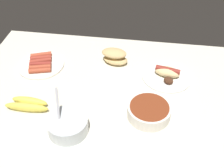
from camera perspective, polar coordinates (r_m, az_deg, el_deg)
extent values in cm
cube|color=silver|center=(120.34, -2.32, -2.74)|extent=(120.00, 90.00, 3.00)
cylinder|color=white|center=(138.50, -14.43, 3.82)|extent=(22.25, 22.25, 1.00)
cylinder|color=#AD472D|center=(142.54, -14.42, 5.86)|extent=(10.26, 5.69, 2.26)
cylinder|color=#9E3828|center=(140.53, -14.47, 5.27)|extent=(10.32, 5.24, 2.26)
cylinder|color=#9E3828|center=(138.53, -14.52, 4.66)|extent=(10.26, 5.68, 2.26)
cylinder|color=maroon|center=(136.55, -14.57, 4.04)|extent=(10.36, 4.28, 2.26)
cylinder|color=#AD472D|center=(134.59, -14.62, 3.40)|extent=(10.35, 4.85, 2.26)
cylinder|color=#AD472D|center=(132.64, -14.67, 2.74)|extent=(10.35, 4.90, 2.26)
cylinder|color=white|center=(109.80, 7.63, -5.63)|extent=(17.10, 17.10, 5.28)
cylinder|color=maroon|center=(108.17, 7.73, -4.83)|extent=(15.39, 15.39, 1.00)
ellipsoid|color=#E5D14C|center=(118.67, -16.63, -3.44)|extent=(15.42, 4.29, 3.77)
ellipsoid|color=#E5D14C|center=(116.56, -17.24, -4.59)|extent=(18.11, 3.76, 3.88)
cylinder|color=silver|center=(105.01, -9.12, -8.38)|extent=(15.30, 15.30, 6.15)
cylinder|color=beige|center=(104.07, -9.19, -7.95)|extent=(13.46, 13.46, 2.77)
cube|color=#B7B7BC|center=(102.64, -11.06, -5.16)|extent=(3.08, 9.26, 13.88)
ellipsoid|color=tan|center=(135.43, 0.72, 5.05)|extent=(13.25, 9.85, 3.60)
ellipsoid|color=tan|center=(133.66, 0.44, 6.40)|extent=(12.71, 8.87, 3.60)
cylinder|color=white|center=(130.03, 11.21, 1.57)|extent=(22.82, 22.82, 1.00)
ellipsoid|color=#E5C689|center=(128.33, 11.37, 2.49)|extent=(12.61, 8.37, 4.40)
cylinder|color=maroon|center=(127.59, 11.44, 2.90)|extent=(11.27, 4.73, 2.40)
ellipsoid|color=#472819|center=(124.96, 11.59, 0.71)|extent=(5.62, 5.33, 2.80)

